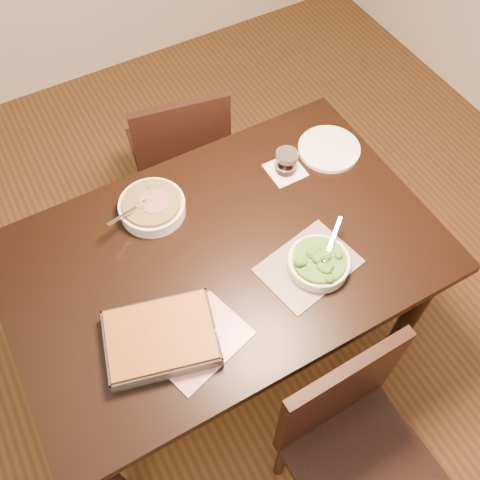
# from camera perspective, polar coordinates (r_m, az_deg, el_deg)

# --- Properties ---
(ground) EXTENTS (4.00, 4.00, 0.00)m
(ground) POSITION_cam_1_polar(r_m,az_deg,el_deg) (2.41, -1.35, -10.84)
(ground) COLOR #462814
(ground) RESTS_ON ground
(table) EXTENTS (1.40, 0.90, 0.75)m
(table) POSITION_cam_1_polar(r_m,az_deg,el_deg) (1.82, -1.76, -2.91)
(table) COLOR black
(table) RESTS_ON ground
(magazine_a) EXTENTS (0.32, 0.27, 0.01)m
(magazine_a) POSITION_cam_1_polar(r_m,az_deg,el_deg) (1.60, -4.34, -10.74)
(magazine_a) COLOR #C43855
(magazine_a) RESTS_ON table
(magazine_b) EXTENTS (0.34, 0.27, 0.01)m
(magazine_b) POSITION_cam_1_polar(r_m,az_deg,el_deg) (1.72, 7.31, -2.73)
(magazine_b) COLOR #26252D
(magazine_b) RESTS_ON table
(coaster) EXTENTS (0.12, 0.12, 0.00)m
(coaster) POSITION_cam_1_polar(r_m,az_deg,el_deg) (1.95, 4.86, 7.42)
(coaster) COLOR white
(coaster) RESTS_ON table
(stew_bowl) EXTENTS (0.24, 0.23, 0.09)m
(stew_bowl) POSITION_cam_1_polar(r_m,az_deg,el_deg) (1.83, -9.36, 3.57)
(stew_bowl) COLOR white
(stew_bowl) RESTS_ON table
(broccoli_bowl) EXTENTS (0.20, 0.20, 0.08)m
(broccoli_bowl) POSITION_cam_1_polar(r_m,az_deg,el_deg) (1.70, 8.40, -2.38)
(broccoli_bowl) COLOR white
(broccoli_bowl) RESTS_ON table
(baking_dish) EXTENTS (0.37, 0.31, 0.06)m
(baking_dish) POSITION_cam_1_polar(r_m,az_deg,el_deg) (1.59, -8.41, -10.30)
(baking_dish) COLOR silver
(baking_dish) RESTS_ON table
(wine_tumbler) EXTENTS (0.08, 0.08, 0.09)m
(wine_tumbler) POSITION_cam_1_polar(r_m,az_deg,el_deg) (1.92, 4.96, 8.35)
(wine_tumbler) COLOR black
(wine_tumbler) RESTS_ON coaster
(dinner_plate) EXTENTS (0.23, 0.23, 0.02)m
(dinner_plate) POSITION_cam_1_polar(r_m,az_deg,el_deg) (2.03, 9.47, 9.57)
(dinner_plate) COLOR white
(dinner_plate) RESTS_ON table
(chair_near) EXTENTS (0.42, 0.42, 0.88)m
(chair_near) POSITION_cam_1_polar(r_m,az_deg,el_deg) (1.81, 11.80, -20.06)
(chair_near) COLOR black
(chair_near) RESTS_ON ground
(chair_far) EXTENTS (0.46, 0.46, 0.84)m
(chair_far) POSITION_cam_1_polar(r_m,az_deg,el_deg) (2.40, -6.35, 9.18)
(chair_far) COLOR black
(chair_far) RESTS_ON ground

